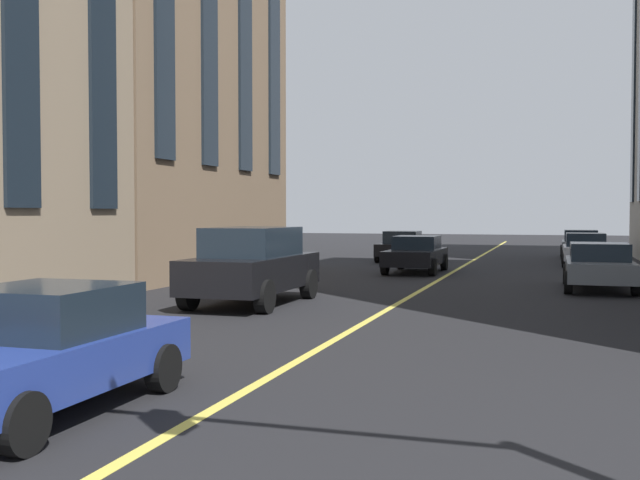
{
  "coord_description": "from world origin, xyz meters",
  "views": [
    {
      "loc": [
        -0.76,
        -3.66,
        2.22
      ],
      "look_at": [
        9.26,
        -0.51,
        1.84
      ],
      "focal_mm": 41.91,
      "sensor_mm": 36.0,
      "label": 1
    }
  ],
  "objects_px": {
    "car_grey_oncoming": "(580,244)",
    "car_black_near": "(252,265)",
    "car_black_parked_b": "(416,254)",
    "car_black_trailing": "(402,246)",
    "car_blue_far": "(40,350)",
    "car_grey_parked_a": "(599,266)",
    "car_white_mid": "(585,250)"
  },
  "relations": [
    {
      "from": "car_blue_far",
      "to": "car_grey_parked_a",
      "type": "distance_m",
      "value": 17.41
    },
    {
      "from": "car_black_parked_b",
      "to": "car_grey_parked_a",
      "type": "height_order",
      "value": "same"
    },
    {
      "from": "car_black_trailing",
      "to": "car_white_mid",
      "type": "distance_m",
      "value": 8.07
    },
    {
      "from": "car_blue_far",
      "to": "car_grey_oncoming",
      "type": "height_order",
      "value": "same"
    },
    {
      "from": "car_grey_oncoming",
      "to": "car_blue_far",
      "type": "bearing_deg",
      "value": 168.33
    },
    {
      "from": "car_white_mid",
      "to": "car_black_trailing",
      "type": "bearing_deg",
      "value": 83.16
    },
    {
      "from": "car_blue_far",
      "to": "car_black_trailing",
      "type": "height_order",
      "value": "same"
    },
    {
      "from": "car_grey_oncoming",
      "to": "car_black_trailing",
      "type": "bearing_deg",
      "value": 122.9
    },
    {
      "from": "car_black_trailing",
      "to": "car_black_near",
      "type": "relative_size",
      "value": 0.83
    },
    {
      "from": "car_grey_parked_a",
      "to": "car_white_mid",
      "type": "relative_size",
      "value": 1.13
    },
    {
      "from": "car_black_near",
      "to": "car_grey_parked_a",
      "type": "bearing_deg",
      "value": -53.33
    },
    {
      "from": "car_black_trailing",
      "to": "car_grey_oncoming",
      "type": "relative_size",
      "value": 1.0
    },
    {
      "from": "car_black_trailing",
      "to": "car_grey_parked_a",
      "type": "height_order",
      "value": "car_black_trailing"
    },
    {
      "from": "car_black_near",
      "to": "car_black_trailing",
      "type": "bearing_deg",
      "value": -0.87
    },
    {
      "from": "car_grey_oncoming",
      "to": "car_grey_parked_a",
      "type": "relative_size",
      "value": 0.89
    },
    {
      "from": "car_black_parked_b",
      "to": "car_blue_far",
      "type": "bearing_deg",
      "value": 178.68
    },
    {
      "from": "car_white_mid",
      "to": "car_black_near",
      "type": "bearing_deg",
      "value": 153.2
    },
    {
      "from": "car_grey_oncoming",
      "to": "car_black_near",
      "type": "relative_size",
      "value": 0.83
    },
    {
      "from": "car_white_mid",
      "to": "car_grey_oncoming",
      "type": "bearing_deg",
      "value": 0.0
    },
    {
      "from": "car_black_parked_b",
      "to": "car_black_near",
      "type": "relative_size",
      "value": 0.94
    },
    {
      "from": "car_black_trailing",
      "to": "car_white_mid",
      "type": "height_order",
      "value": "same"
    },
    {
      "from": "car_blue_far",
      "to": "car_black_near",
      "type": "xyz_separation_m",
      "value": [
        9.9,
        1.58,
        0.27
      ]
    },
    {
      "from": "car_blue_far",
      "to": "car_black_parked_b",
      "type": "relative_size",
      "value": 0.89
    },
    {
      "from": "car_black_parked_b",
      "to": "car_black_trailing",
      "type": "relative_size",
      "value": 1.13
    },
    {
      "from": "car_blue_far",
      "to": "car_white_mid",
      "type": "distance_m",
      "value": 27.13
    },
    {
      "from": "car_blue_far",
      "to": "car_grey_parked_a",
      "type": "relative_size",
      "value": 0.89
    },
    {
      "from": "car_black_trailing",
      "to": "car_blue_far",
      "type": "bearing_deg",
      "value": -177.23
    },
    {
      "from": "car_grey_oncoming",
      "to": "car_black_near",
      "type": "bearing_deg",
      "value": 159.83
    },
    {
      "from": "car_black_trailing",
      "to": "car_black_parked_b",
      "type": "bearing_deg",
      "value": -164.16
    },
    {
      "from": "car_black_trailing",
      "to": "car_black_near",
      "type": "height_order",
      "value": "car_black_near"
    },
    {
      "from": "car_blue_far",
      "to": "car_black_trailing",
      "type": "bearing_deg",
      "value": 2.77
    },
    {
      "from": "car_black_parked_b",
      "to": "car_black_near",
      "type": "height_order",
      "value": "car_black_near"
    }
  ]
}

